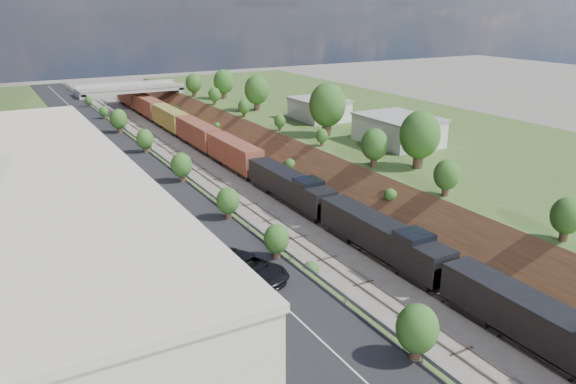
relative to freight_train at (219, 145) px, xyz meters
name	(u,v)px	position (x,y,z in m)	size (l,w,h in m)	color
platform_right	(409,142)	(30.40, -13.63, -0.15)	(44.00, 180.00, 5.00)	#395E27
embankment_left	(167,194)	(-13.60, -13.63, -2.65)	(7.07, 180.00, 7.07)	brown
embankment_right	(301,173)	(8.40, -13.63, -2.65)	(7.07, 180.00, 7.07)	brown
rail_left_track	(222,185)	(-5.20, -13.63, -2.56)	(1.58, 180.00, 0.18)	gray
rail_right_track	(254,180)	(0.00, -13.63, -2.56)	(1.58, 180.00, 0.18)	gray
road	(131,164)	(-18.10, -13.63, 2.40)	(8.00, 180.00, 0.10)	black
guardrail	(161,157)	(-14.00, -13.83, 2.90)	(0.10, 171.00, 0.70)	#99999E
commercial_building	(51,204)	(-30.60, -35.63, 5.86)	(14.30, 62.30, 7.00)	brown
overpass	(131,94)	(-2.60, 48.37, 2.27)	(24.50, 8.30, 7.40)	gray
white_building_near	(398,131)	(20.90, -21.63, 4.35)	(9.00, 12.00, 4.00)	silver
white_building_far	(319,110)	(20.40, 0.37, 4.15)	(8.00, 10.00, 3.60)	silver
tree_right_large	(420,135)	(14.40, -33.63, 6.73)	(5.25, 5.25, 7.61)	#473323
tree_left_crest	(309,256)	(-14.40, -53.63, 4.39)	(2.45, 2.45, 3.55)	#473323
freight_train	(219,145)	(0.00, 0.00, 0.00)	(3.14, 142.90, 4.66)	black
suv	(247,268)	(-18.62, -51.41, 3.42)	(3.23, 7.00, 1.95)	black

